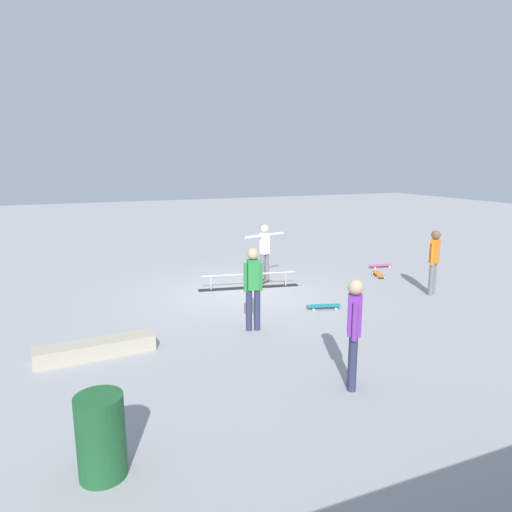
% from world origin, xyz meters
% --- Properties ---
extents(ground_plane, '(60.00, 60.00, 0.00)m').
position_xyz_m(ground_plane, '(0.00, 0.00, 0.00)').
color(ground_plane, '#9E9EA3').
extents(grind_rail, '(2.80, 0.75, 0.41)m').
position_xyz_m(grind_rail, '(-0.39, -0.44, 0.18)').
color(grind_rail, black).
rests_on(grind_rail, ground_plane).
extents(skate_ledge, '(2.10, 0.60, 0.28)m').
position_xyz_m(skate_ledge, '(3.84, 2.68, 0.14)').
color(skate_ledge, '#B2A893').
rests_on(skate_ledge, ground_plane).
extents(skater_main, '(1.33, 0.43, 1.69)m').
position_xyz_m(skater_main, '(-1.01, -0.79, 0.98)').
color(skater_main, slate).
rests_on(skater_main, ground_plane).
extents(skateboard_main, '(0.79, 0.59, 0.09)m').
position_xyz_m(skateboard_main, '(-0.87, -0.70, 0.07)').
color(skateboard_main, tan).
rests_on(skateboard_main, ground_plane).
extents(bystander_orange_shirt, '(0.38, 0.28, 1.71)m').
position_xyz_m(bystander_orange_shirt, '(-4.59, 2.02, 0.97)').
color(bystander_orange_shirt, slate).
rests_on(bystander_orange_shirt, ground_plane).
extents(bystander_purple_shirt, '(0.29, 0.37, 1.74)m').
position_xyz_m(bystander_purple_shirt, '(0.27, 5.46, 0.98)').
color(bystander_purple_shirt, '#2D3351').
rests_on(bystander_purple_shirt, ground_plane).
extents(bystander_green_shirt, '(0.40, 0.25, 1.74)m').
position_xyz_m(bystander_green_shirt, '(0.73, 2.58, 0.98)').
color(bystander_green_shirt, '#2D3351').
rests_on(bystander_green_shirt, ground_plane).
extents(loose_skateboard_teal, '(0.82, 0.41, 0.09)m').
position_xyz_m(loose_skateboard_teal, '(-1.34, 1.95, 0.07)').
color(loose_skateboard_teal, teal).
rests_on(loose_skateboard_teal, ground_plane).
extents(loose_skateboard_orange, '(0.49, 0.82, 0.09)m').
position_xyz_m(loose_skateboard_orange, '(-4.51, -0.10, 0.07)').
color(loose_skateboard_orange, orange).
rests_on(loose_skateboard_orange, ground_plane).
extents(loose_skateboard_pink, '(0.82, 0.32, 0.09)m').
position_xyz_m(loose_skateboard_pink, '(-5.33, -1.05, 0.07)').
color(loose_skateboard_pink, '#E05993').
rests_on(loose_skateboard_pink, ground_plane).
extents(trash_bin, '(0.53, 0.53, 0.96)m').
position_xyz_m(trash_bin, '(3.99, 6.08, 0.48)').
color(trash_bin, '#1E592D').
rests_on(trash_bin, ground_plane).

